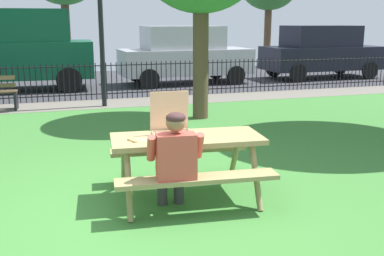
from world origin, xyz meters
name	(u,v)px	position (x,y,z in m)	size (l,w,h in m)	color
ground	(111,163)	(0.00, 1.86, -0.01)	(28.00, 11.73, 0.02)	#3E7C35
cobblestone_walkway	(86,105)	(0.00, 7.03, 0.00)	(28.00, 1.40, 0.01)	slate
street_asphalt	(76,83)	(0.00, 11.37, -0.01)	(28.00, 7.29, 0.01)	#38383D
picnic_table_foreground	(187,150)	(0.73, 0.20, 0.60)	(1.93, 1.64, 0.79)	#978857
pizza_box_open	(173,129)	(0.56, 0.21, 0.87)	(0.48, 0.51, 0.53)	tan
pizza_slice_on_table	(139,140)	(0.14, 0.19, 0.78)	(0.28, 0.24, 0.02)	#F9C768
adult_at_table	(175,159)	(0.45, -0.28, 0.66)	(0.63, 0.62, 1.19)	#363636
iron_fence_streetside	(83,82)	(0.00, 7.73, 0.51)	(23.38, 0.03, 1.01)	black
parked_car_left	(13,48)	(-1.87, 10.16, 1.31)	(4.76, 2.19, 2.46)	#0D4A31
parked_car_center	(185,54)	(3.58, 10.16, 1.01)	(4.47, 2.05, 1.94)	#B3B0BD
parked_car_right	(321,51)	(8.90, 10.16, 1.01)	(4.42, 1.95, 1.94)	black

